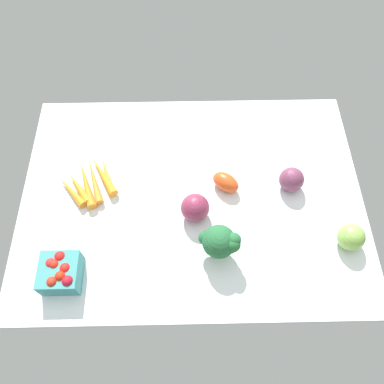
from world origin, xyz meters
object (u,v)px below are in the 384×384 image
carrot_bunch (90,181)px  red_onion_center (292,179)px  berry_basket (60,272)px  roma_tomato (226,182)px  red_onion_near_basket (195,208)px  broccoli_head (221,242)px  heirloom_tomato_green (351,237)px

carrot_bunch → red_onion_center: 61.68cm
berry_basket → red_onion_center: bearing=-157.1°
red_onion_center → roma_tomato: bearing=-0.2°
roma_tomato → red_onion_center: size_ratio=1.16×
carrot_bunch → berry_basket: 29.91cm
red_onion_near_basket → berry_basket: size_ratio=0.80×
roma_tomato → broccoli_head: (3.03, 21.13, 4.35)cm
red_onion_near_basket → berry_basket: 40.57cm
carrot_bunch → berry_basket: bearing=82.4°
broccoli_head → berry_basket: (42.70, 6.58, -3.16)cm
broccoli_head → red_onion_center: bearing=-137.3°
heirloom_tomato_green → roma_tomato: bearing=-29.6°
red_onion_near_basket → broccoli_head: size_ratio=0.72×
carrot_bunch → heirloom_tomato_green: size_ratio=2.60×
broccoli_head → red_onion_near_basket: bearing=-61.0°
broccoli_head → carrot_bunch: (38.75, -22.96, -5.65)cm
red_onion_near_basket → broccoli_head: 13.77cm
heirloom_tomato_green → red_onion_near_basket: bearing=-12.7°
roma_tomato → berry_basket: (45.73, 27.72, 1.19)cm
berry_basket → broccoli_head: bearing=-171.2°
broccoli_head → red_onion_center: broccoli_head is taller
carrot_bunch → red_onion_center: red_onion_center is taller
broccoli_head → roma_tomato: bearing=-98.2°
roma_tomato → red_onion_center: 19.85cm
red_onion_center → berry_basket: bearing=22.9°
red_onion_near_basket → roma_tomato: 13.45cm
red_onion_near_basket → broccoli_head: broccoli_head is taller
broccoli_head → carrot_bunch: broccoli_head is taller
roma_tomato → heirloom_tomato_green: size_ratio=1.14×
broccoli_head → red_onion_center: 31.26cm
carrot_bunch → heirloom_tomato_green: heirloom_tomato_green is taller
broccoli_head → berry_basket: size_ratio=1.12×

